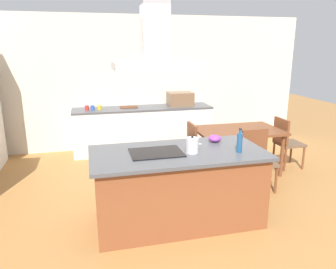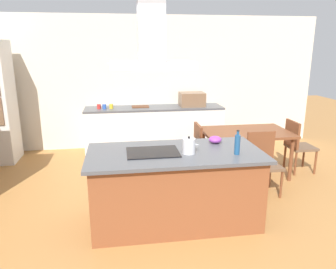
{
  "view_description": "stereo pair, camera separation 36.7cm",
  "coord_description": "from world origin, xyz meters",
  "px_view_note": "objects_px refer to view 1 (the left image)",
  "views": [
    {
      "loc": [
        -0.98,
        -3.47,
        2.09
      ],
      "look_at": [
        -0.02,
        0.4,
        1.0
      ],
      "focal_mm": 34.65,
      "sensor_mm": 36.0,
      "label": 1
    },
    {
      "loc": [
        -0.63,
        -3.55,
        2.09
      ],
      "look_at": [
        -0.02,
        0.4,
        1.0
      ],
      "focal_mm": 34.65,
      "sensor_mm": 36.0,
      "label": 2
    }
  ],
  "objects_px": {
    "cooktop": "(156,153)",
    "chair_at_left_end": "(186,147)",
    "tea_kettle": "(192,145)",
    "chair_at_right_end": "(286,140)",
    "countertop_microwave": "(180,99)",
    "dining_table": "(238,134)",
    "mixing_bowl": "(215,138)",
    "range_hood": "(155,45)",
    "chair_facing_island": "(257,156)",
    "cutting_board": "(129,107)",
    "olive_oil_bottle": "(240,142)",
    "coffee_mug_blue": "(93,108)",
    "coffee_mug_yellow": "(100,107)",
    "coffee_mug_red": "(87,108)"
  },
  "relations": [
    {
      "from": "cooktop",
      "to": "chair_at_left_end",
      "type": "bearing_deg",
      "value": 60.02
    },
    {
      "from": "tea_kettle",
      "to": "chair_at_right_end",
      "type": "xyz_separation_m",
      "value": [
        2.18,
        1.4,
        -0.48
      ]
    },
    {
      "from": "tea_kettle",
      "to": "countertop_microwave",
      "type": "bearing_deg",
      "value": 76.63
    },
    {
      "from": "cooktop",
      "to": "dining_table",
      "type": "distance_m",
      "value": 2.14
    },
    {
      "from": "mixing_bowl",
      "to": "countertop_microwave",
      "type": "distance_m",
      "value": 2.63
    },
    {
      "from": "range_hood",
      "to": "cooktop",
      "type": "bearing_deg",
      "value": 0.0
    },
    {
      "from": "tea_kettle",
      "to": "chair_facing_island",
      "type": "distance_m",
      "value": 1.54
    },
    {
      "from": "cooktop",
      "to": "tea_kettle",
      "type": "bearing_deg",
      "value": -11.68
    },
    {
      "from": "cutting_board",
      "to": "chair_facing_island",
      "type": "bearing_deg",
      "value": -54.67
    },
    {
      "from": "olive_oil_bottle",
      "to": "coffee_mug_blue",
      "type": "bearing_deg",
      "value": 117.72
    },
    {
      "from": "olive_oil_bottle",
      "to": "cooktop",
      "type": "bearing_deg",
      "value": 168.0
    },
    {
      "from": "coffee_mug_yellow",
      "to": "cutting_board",
      "type": "distance_m",
      "value": 0.59
    },
    {
      "from": "cutting_board",
      "to": "cooktop",
      "type": "bearing_deg",
      "value": -91.15
    },
    {
      "from": "coffee_mug_blue",
      "to": "dining_table",
      "type": "height_order",
      "value": "coffee_mug_blue"
    },
    {
      "from": "olive_oil_bottle",
      "to": "dining_table",
      "type": "relative_size",
      "value": 0.2
    },
    {
      "from": "countertop_microwave",
      "to": "coffee_mug_blue",
      "type": "xyz_separation_m",
      "value": [
        -1.76,
        -0.05,
        -0.09
      ]
    },
    {
      "from": "olive_oil_bottle",
      "to": "chair_at_right_end",
      "type": "bearing_deg",
      "value": 42.61
    },
    {
      "from": "cooktop",
      "to": "mixing_bowl",
      "type": "bearing_deg",
      "value": 17.91
    },
    {
      "from": "mixing_bowl",
      "to": "cutting_board",
      "type": "xyz_separation_m",
      "value": [
        -0.77,
        2.66,
        -0.04
      ]
    },
    {
      "from": "cooktop",
      "to": "range_hood",
      "type": "xyz_separation_m",
      "value": [
        0.0,
        0.0,
        1.2
      ]
    },
    {
      "from": "coffee_mug_red",
      "to": "cutting_board",
      "type": "distance_m",
      "value": 0.82
    },
    {
      "from": "olive_oil_bottle",
      "to": "tea_kettle",
      "type": "bearing_deg",
      "value": 167.75
    },
    {
      "from": "cooktop",
      "to": "chair_at_right_end",
      "type": "relative_size",
      "value": 0.67
    },
    {
      "from": "coffee_mug_red",
      "to": "range_hood",
      "type": "height_order",
      "value": "range_hood"
    },
    {
      "from": "countertop_microwave",
      "to": "coffee_mug_blue",
      "type": "height_order",
      "value": "countertop_microwave"
    },
    {
      "from": "chair_facing_island",
      "to": "countertop_microwave",
      "type": "bearing_deg",
      "value": 104.17
    },
    {
      "from": "chair_facing_island",
      "to": "olive_oil_bottle",
      "type": "bearing_deg",
      "value": -130.75
    },
    {
      "from": "coffee_mug_yellow",
      "to": "countertop_microwave",
      "type": "bearing_deg",
      "value": 0.89
    },
    {
      "from": "cooktop",
      "to": "tea_kettle",
      "type": "xyz_separation_m",
      "value": [
        0.41,
        -0.08,
        0.08
      ]
    },
    {
      "from": "olive_oil_bottle",
      "to": "range_hood",
      "type": "xyz_separation_m",
      "value": [
        -0.94,
        0.2,
        1.08
      ]
    },
    {
      "from": "mixing_bowl",
      "to": "range_hood",
      "type": "relative_size",
      "value": 0.18
    },
    {
      "from": "coffee_mug_yellow",
      "to": "chair_at_right_end",
      "type": "bearing_deg",
      "value": -26.32
    },
    {
      "from": "tea_kettle",
      "to": "coffee_mug_red",
      "type": "bearing_deg",
      "value": 111.63
    },
    {
      "from": "mixing_bowl",
      "to": "coffee_mug_blue",
      "type": "height_order",
      "value": "same"
    },
    {
      "from": "coffee_mug_blue",
      "to": "dining_table",
      "type": "distance_m",
      "value": 2.79
    },
    {
      "from": "mixing_bowl",
      "to": "tea_kettle",
      "type": "bearing_deg",
      "value": -139.98
    },
    {
      "from": "coffee_mug_yellow",
      "to": "coffee_mug_red",
      "type": "bearing_deg",
      "value": 179.75
    },
    {
      "from": "coffee_mug_yellow",
      "to": "chair_facing_island",
      "type": "xyz_separation_m",
      "value": [
        2.19,
        -2.2,
        -0.44
      ]
    },
    {
      "from": "coffee_mug_yellow",
      "to": "chair_facing_island",
      "type": "distance_m",
      "value": 3.14
    },
    {
      "from": "coffee_mug_red",
      "to": "mixing_bowl",
      "type": "bearing_deg",
      "value": -58.55
    },
    {
      "from": "coffee_mug_red",
      "to": "chair_at_left_end",
      "type": "xyz_separation_m",
      "value": [
        1.52,
        -1.54,
        -0.44
      ]
    },
    {
      "from": "coffee_mug_red",
      "to": "coffee_mug_blue",
      "type": "relative_size",
      "value": 1.0
    },
    {
      "from": "countertop_microwave",
      "to": "chair_at_left_end",
      "type": "height_order",
      "value": "countertop_microwave"
    },
    {
      "from": "chair_facing_island",
      "to": "coffee_mug_blue",
      "type": "bearing_deg",
      "value": 136.84
    },
    {
      "from": "cooktop",
      "to": "coffee_mug_blue",
      "type": "relative_size",
      "value": 6.67
    },
    {
      "from": "tea_kettle",
      "to": "chair_facing_island",
      "type": "relative_size",
      "value": 0.23
    },
    {
      "from": "cooktop",
      "to": "tea_kettle",
      "type": "distance_m",
      "value": 0.42
    },
    {
      "from": "tea_kettle",
      "to": "coffee_mug_red",
      "type": "xyz_separation_m",
      "value": [
        -1.17,
        2.94,
        -0.04
      ]
    },
    {
      "from": "dining_table",
      "to": "chair_at_right_end",
      "type": "distance_m",
      "value": 0.93
    },
    {
      "from": "tea_kettle",
      "to": "dining_table",
      "type": "relative_size",
      "value": 0.14
    }
  ]
}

